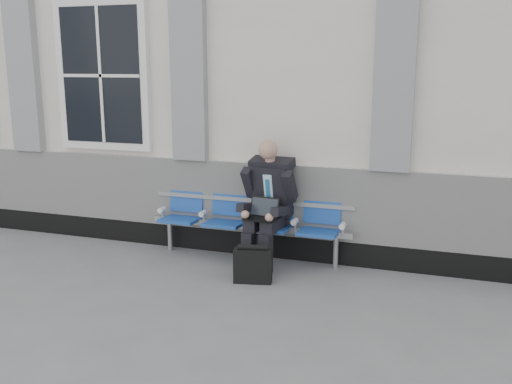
% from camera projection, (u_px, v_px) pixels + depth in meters
% --- Properties ---
extents(ground, '(70.00, 70.00, 0.00)m').
position_uv_depth(ground, '(19.00, 271.00, 6.74)').
color(ground, slate).
rests_on(ground, ground).
extents(station_building, '(14.40, 4.40, 4.49)m').
position_uv_depth(station_building, '(152.00, 75.00, 9.47)').
color(station_building, silver).
rests_on(station_building, ground).
extents(bench, '(2.60, 0.47, 0.91)m').
position_uv_depth(bench, '(249.00, 216.00, 7.10)').
color(bench, '#9EA0A3').
rests_on(bench, ground).
extents(businessman, '(0.66, 0.89, 1.53)m').
position_uv_depth(businessman, '(268.00, 199.00, 6.82)').
color(businessman, black).
rests_on(businessman, ground).
extents(briefcase, '(0.46, 0.27, 0.44)m').
position_uv_depth(briefcase, '(253.00, 265.00, 6.38)').
color(briefcase, black).
rests_on(briefcase, ground).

